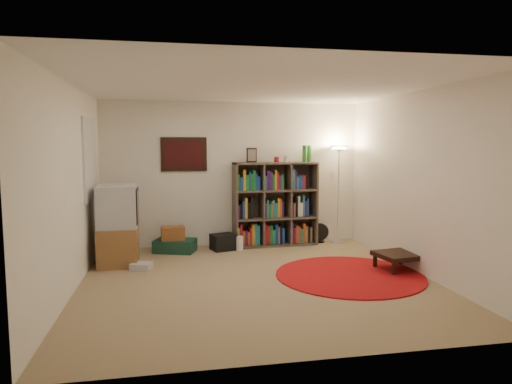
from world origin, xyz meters
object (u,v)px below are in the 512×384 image
bookshelf (274,205)px  floor_lamp (339,162)px  floor_fan (320,233)px  tv_stand (119,226)px  side_table (397,256)px  suitcase (175,246)px

bookshelf → floor_lamp: bearing=-3.1°
floor_fan → tv_stand: 3.52m
bookshelf → tv_stand: (-2.54, -0.78, -0.14)m
floor_lamp → side_table: bearing=-85.0°
floor_lamp → floor_fan: floor_lamp is taller
suitcase → side_table: (3.07, -1.70, 0.10)m
suitcase → side_table: bearing=-9.6°
bookshelf → floor_lamp: size_ratio=1.00×
bookshelf → floor_fan: size_ratio=4.96×
side_table → tv_stand: bearing=163.9°
floor_fan → bookshelf: bearing=-174.5°
floor_fan → tv_stand: (-3.41, -0.82, 0.39)m
bookshelf → tv_stand: bearing=-165.5°
bookshelf → floor_fan: (0.86, 0.03, -0.53)m
tv_stand → side_table: size_ratio=1.87×
floor_fan → suitcase: bearing=-171.4°
tv_stand → suitcase: 1.11m
floor_lamp → side_table: 2.28m
bookshelf → side_table: (1.35, -1.91, -0.50)m
suitcase → floor_lamp: bearing=23.4°
suitcase → bookshelf: bearing=26.4°
suitcase → tv_stand: bearing=-125.7°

